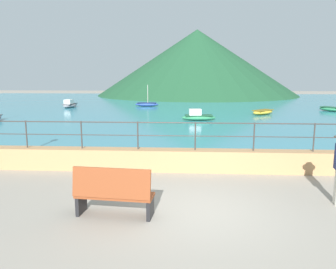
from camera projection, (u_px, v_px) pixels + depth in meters
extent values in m
plane|color=gray|center=(197.00, 211.00, 7.55)|extent=(120.00, 120.00, 0.00)
cube|color=tan|center=(195.00, 160.00, 10.63)|extent=(20.00, 0.56, 0.70)
cylinder|color=#383330|center=(26.00, 134.00, 10.83)|extent=(0.04, 0.04, 0.90)
cylinder|color=#383330|center=(82.00, 135.00, 10.72)|extent=(0.04, 0.04, 0.90)
cylinder|color=#383330|center=(138.00, 135.00, 10.60)|extent=(0.04, 0.04, 0.90)
cylinder|color=#383330|center=(195.00, 136.00, 10.49)|extent=(0.04, 0.04, 0.90)
cylinder|color=#383330|center=(254.00, 137.00, 10.38)|extent=(0.04, 0.04, 0.90)
cylinder|color=#383330|center=(314.00, 137.00, 10.27)|extent=(0.04, 0.04, 0.90)
cylinder|color=#383330|center=(195.00, 123.00, 10.42)|extent=(18.40, 0.04, 0.04)
cylinder|color=#383330|center=(195.00, 136.00, 10.49)|extent=(18.40, 0.03, 0.03)
cube|color=teal|center=(191.00, 106.00, 32.93)|extent=(64.00, 44.32, 0.06)
cone|color=#1E4C2D|center=(197.00, 63.00, 51.14)|extent=(30.65, 30.65, 9.97)
cube|color=brown|center=(115.00, 195.00, 7.24)|extent=(1.74, 0.68, 0.06)
cube|color=brown|center=(111.00, 183.00, 6.96)|extent=(1.71, 0.31, 0.64)
cube|color=black|center=(81.00, 204.00, 7.40)|extent=(0.12, 0.47, 0.43)
cube|color=black|center=(150.00, 208.00, 7.16)|extent=(0.12, 0.47, 0.43)
ellipsoid|color=gold|center=(263.00, 112.00, 25.68)|extent=(2.27, 2.26, 0.36)
cube|color=brown|center=(263.00, 110.00, 25.66)|extent=(1.84, 1.84, 0.06)
ellipsoid|color=#338C59|center=(332.00, 109.00, 27.97)|extent=(2.11, 2.37, 0.36)
cube|color=#1C4D31|center=(333.00, 107.00, 27.95)|extent=(1.72, 1.93, 0.06)
ellipsoid|color=#338C59|center=(199.00, 118.00, 22.34)|extent=(2.37, 1.09, 0.36)
cube|color=#1C4D31|center=(199.00, 115.00, 22.31)|extent=(1.90, 0.92, 0.06)
cube|color=silver|center=(195.00, 112.00, 22.26)|extent=(0.85, 0.69, 0.40)
ellipsoid|color=gray|center=(70.00, 105.00, 31.41)|extent=(1.12, 2.38, 0.36)
cube|color=#4D4D51|center=(70.00, 104.00, 31.38)|extent=(0.94, 1.90, 0.06)
cube|color=silver|center=(69.00, 102.00, 31.10)|extent=(0.70, 0.86, 0.40)
ellipsoid|color=#2D4C9E|center=(147.00, 104.00, 32.56)|extent=(2.31, 0.92, 0.36)
cube|color=navy|center=(147.00, 103.00, 32.53)|extent=(1.85, 0.78, 0.06)
cylinder|color=#B2A899|center=(148.00, 94.00, 32.37)|extent=(0.06, 0.06, 1.72)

